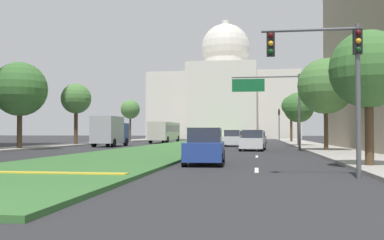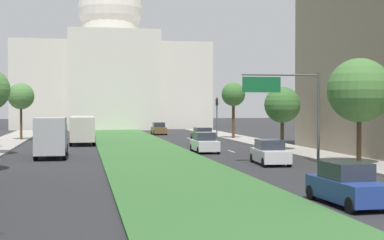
{
  "view_description": "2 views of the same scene",
  "coord_description": "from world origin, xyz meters",
  "px_view_note": "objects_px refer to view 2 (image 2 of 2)",
  "views": [
    {
      "loc": [
        7.89,
        -7.11,
        1.56
      ],
      "look_at": [
        1.4,
        37.14,
        2.77
      ],
      "focal_mm": 41.67,
      "sensor_mm": 36.0,
      "label": 1
    },
    {
      "loc": [
        -5.29,
        -7.57,
        4.08
      ],
      "look_at": [
        2.28,
        32.36,
        3.1
      ],
      "focal_mm": 53.88,
      "sensor_mm": 36.0,
      "label": 2
    }
  ],
  "objects_px": {
    "street_tree_right_distant": "(233,95)",
    "sedan_midblock": "(270,153)",
    "overhead_guide_sign": "(290,98)",
    "sedan_lead_stopped": "(347,185)",
    "capitol_building": "(111,76)",
    "sedan_very_far": "(159,129)",
    "street_tree_right_far": "(282,105)",
    "box_truck_delivery": "(51,137)",
    "sedan_distant": "(205,143)",
    "traffic_light_far_right": "(217,112)",
    "street_tree_left_distant": "(21,96)",
    "city_bus": "(82,127)",
    "sedan_far_horizon": "(203,135)",
    "street_tree_right_mid": "(359,90)"
  },
  "relations": [
    {
      "from": "street_tree_right_distant",
      "to": "sedan_midblock",
      "type": "relative_size",
      "value": 1.56
    },
    {
      "from": "overhead_guide_sign",
      "to": "sedan_lead_stopped",
      "type": "distance_m",
      "value": 18.03
    },
    {
      "from": "capitol_building",
      "to": "sedan_very_far",
      "type": "relative_size",
      "value": 8.46
    },
    {
      "from": "street_tree_right_far",
      "to": "box_truck_delivery",
      "type": "bearing_deg",
      "value": -172.08
    },
    {
      "from": "overhead_guide_sign",
      "to": "sedan_distant",
      "type": "distance_m",
      "value": 11.58
    },
    {
      "from": "traffic_light_far_right",
      "to": "sedan_very_far",
      "type": "relative_size",
      "value": 1.25
    },
    {
      "from": "street_tree_left_distant",
      "to": "street_tree_right_distant",
      "type": "relative_size",
      "value": 0.97
    },
    {
      "from": "capitol_building",
      "to": "sedan_lead_stopped",
      "type": "bearing_deg",
      "value": -86.59
    },
    {
      "from": "street_tree_right_far",
      "to": "sedan_lead_stopped",
      "type": "xyz_separation_m",
      "value": [
        -6.93,
        -27.28,
        -3.35
      ]
    },
    {
      "from": "street_tree_right_distant",
      "to": "sedan_lead_stopped",
      "type": "distance_m",
      "value": 47.76
    },
    {
      "from": "sedan_midblock",
      "to": "city_bus",
      "type": "bearing_deg",
      "value": 117.02
    },
    {
      "from": "city_bus",
      "to": "traffic_light_far_right",
      "type": "bearing_deg",
      "value": 22.17
    },
    {
      "from": "street_tree_left_distant",
      "to": "city_bus",
      "type": "xyz_separation_m",
      "value": [
        7.1,
        -6.66,
        -3.44
      ]
    },
    {
      "from": "traffic_light_far_right",
      "to": "sedan_far_horizon",
      "type": "xyz_separation_m",
      "value": [
        -3.15,
        -6.43,
        -2.54
      ]
    },
    {
      "from": "sedan_lead_stopped",
      "to": "sedan_far_horizon",
      "type": "distance_m",
      "value": 42.12
    },
    {
      "from": "sedan_distant",
      "to": "sedan_very_far",
      "type": "xyz_separation_m",
      "value": [
        0.18,
        32.5,
        -0.02
      ]
    },
    {
      "from": "street_tree_right_far",
      "to": "sedan_midblock",
      "type": "xyz_separation_m",
      "value": [
        -4.78,
        -10.88,
        -3.36
      ]
    },
    {
      "from": "box_truck_delivery",
      "to": "city_bus",
      "type": "bearing_deg",
      "value": 82.1
    },
    {
      "from": "street_tree_left_distant",
      "to": "sedan_distant",
      "type": "distance_m",
      "value": 27.8
    },
    {
      "from": "city_bus",
      "to": "sedan_lead_stopped",
      "type": "bearing_deg",
      "value": -75.55
    },
    {
      "from": "street_tree_right_mid",
      "to": "street_tree_right_distant",
      "type": "bearing_deg",
      "value": 90.44
    },
    {
      "from": "street_tree_right_far",
      "to": "sedan_far_horizon",
      "type": "height_order",
      "value": "street_tree_right_far"
    },
    {
      "from": "overhead_guide_sign",
      "to": "street_tree_right_distant",
      "type": "xyz_separation_m",
      "value": [
        3.73,
        29.74,
        0.81
      ]
    },
    {
      "from": "street_tree_left_distant",
      "to": "traffic_light_far_right",
      "type": "bearing_deg",
      "value": 0.26
    },
    {
      "from": "overhead_guide_sign",
      "to": "sedan_very_far",
      "type": "relative_size",
      "value": 1.56
    },
    {
      "from": "sedan_far_horizon",
      "to": "box_truck_delivery",
      "type": "bearing_deg",
      "value": -132.1
    },
    {
      "from": "traffic_light_far_right",
      "to": "box_truck_delivery",
      "type": "height_order",
      "value": "traffic_light_far_right"
    },
    {
      "from": "overhead_guide_sign",
      "to": "street_tree_right_far",
      "type": "xyz_separation_m",
      "value": [
        3.06,
        10.1,
        -0.49
      ]
    },
    {
      "from": "sedan_lead_stopped",
      "to": "sedan_far_horizon",
      "type": "height_order",
      "value": "sedan_lead_stopped"
    },
    {
      "from": "sedan_midblock",
      "to": "street_tree_left_distant",
      "type": "bearing_deg",
      "value": 122.04
    },
    {
      "from": "street_tree_left_distant",
      "to": "street_tree_right_distant",
      "type": "bearing_deg",
      "value": -3.23
    },
    {
      "from": "street_tree_left_distant",
      "to": "sedan_distant",
      "type": "height_order",
      "value": "street_tree_left_distant"
    },
    {
      "from": "traffic_light_far_right",
      "to": "sedan_lead_stopped",
      "type": "height_order",
      "value": "traffic_light_far_right"
    },
    {
      "from": "street_tree_right_distant",
      "to": "sedan_far_horizon",
      "type": "relative_size",
      "value": 1.54
    },
    {
      "from": "street_tree_right_distant",
      "to": "sedan_midblock",
      "type": "bearing_deg",
      "value": -100.12
    },
    {
      "from": "capitol_building",
      "to": "sedan_distant",
      "type": "xyz_separation_m",
      "value": [
        5.17,
        -62.91,
        -9.01
      ]
    },
    {
      "from": "sedan_very_far",
      "to": "capitol_building",
      "type": "bearing_deg",
      "value": 99.99
    },
    {
      "from": "traffic_light_far_right",
      "to": "sedan_distant",
      "type": "distance_m",
      "value": 22.13
    },
    {
      "from": "overhead_guide_sign",
      "to": "street_tree_right_mid",
      "type": "bearing_deg",
      "value": -34.56
    },
    {
      "from": "street_tree_right_distant",
      "to": "overhead_guide_sign",
      "type": "bearing_deg",
      "value": -97.15
    },
    {
      "from": "city_bus",
      "to": "sedan_distant",
      "type": "bearing_deg",
      "value": -53.72
    },
    {
      "from": "street_tree_right_far",
      "to": "sedan_midblock",
      "type": "bearing_deg",
      "value": -113.72
    },
    {
      "from": "overhead_guide_sign",
      "to": "sedan_far_horizon",
      "type": "xyz_separation_m",
      "value": [
        -1.15,
        24.85,
        -3.89
      ]
    },
    {
      "from": "sedan_far_horizon",
      "to": "box_truck_delivery",
      "type": "relative_size",
      "value": 0.71
    },
    {
      "from": "sedan_distant",
      "to": "city_bus",
      "type": "bearing_deg",
      "value": 126.28
    },
    {
      "from": "sedan_far_horizon",
      "to": "sedan_very_far",
      "type": "relative_size",
      "value": 1.09
    },
    {
      "from": "capitol_building",
      "to": "sedan_far_horizon",
      "type": "distance_m",
      "value": 49.71
    },
    {
      "from": "capitol_building",
      "to": "sedan_midblock",
      "type": "xyz_separation_m",
      "value": [
        7.52,
        -73.83,
        -9.03
      ]
    },
    {
      "from": "sedan_midblock",
      "to": "traffic_light_far_right",
      "type": "bearing_deg",
      "value": 83.38
    },
    {
      "from": "street_tree_right_far",
      "to": "sedan_distant",
      "type": "distance_m",
      "value": 7.87
    }
  ]
}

